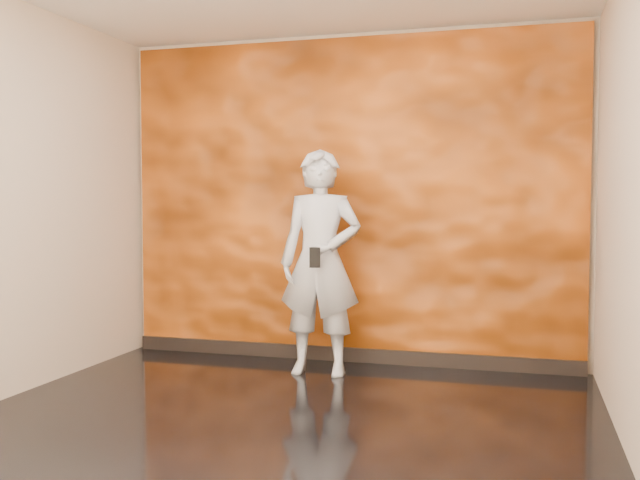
{
  "coord_description": "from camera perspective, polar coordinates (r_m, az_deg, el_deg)",
  "views": [
    {
      "loc": [
        1.45,
        -3.96,
        1.36
      ],
      "look_at": [
        -0.02,
        1.16,
        1.08
      ],
      "focal_mm": 40.0,
      "sensor_mm": 36.0,
      "label": 1
    }
  ],
  "objects": [
    {
      "name": "feature_wall",
      "position": [
        6.1,
        2.22,
        3.17
      ],
      "size": [
        3.9,
        0.06,
        2.75
      ],
      "primitive_type": "cube",
      "color": "orange",
      "rests_on": "ground"
    },
    {
      "name": "room",
      "position": [
        4.22,
        -4.13,
        3.5
      ],
      "size": [
        4.02,
        4.02,
        2.81
      ],
      "color": "black",
      "rests_on": "ground"
    },
    {
      "name": "baseboard",
      "position": [
        6.2,
        2.1,
        -9.13
      ],
      "size": [
        3.9,
        0.04,
        0.12
      ],
      "primitive_type": "cube",
      "color": "black",
      "rests_on": "ground"
    },
    {
      "name": "phone",
      "position": [
        5.38,
        -0.42,
        -1.41
      ],
      "size": [
        0.08,
        0.04,
        0.15
      ],
      "primitive_type": "cube",
      "rotation": [
        0.0,
        0.0,
        0.27
      ],
      "color": "black",
      "rests_on": "man"
    },
    {
      "name": "man",
      "position": [
        5.64,
        0.04,
        -1.79
      ],
      "size": [
        0.67,
        0.45,
        1.78
      ],
      "primitive_type": "imported",
      "rotation": [
        0.0,
        0.0,
        0.04
      ],
      "color": "#9499A3",
      "rests_on": "ground"
    }
  ]
}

